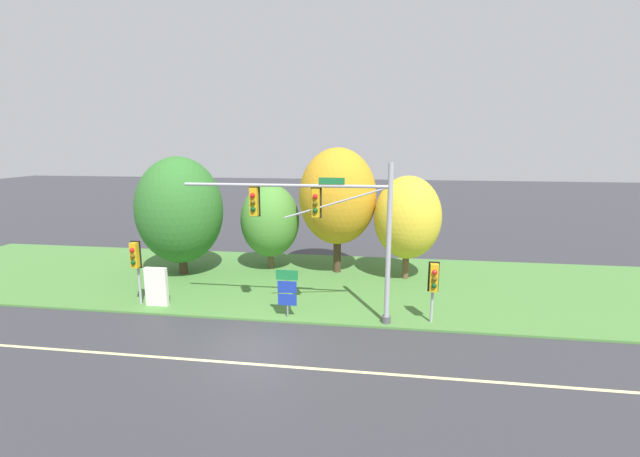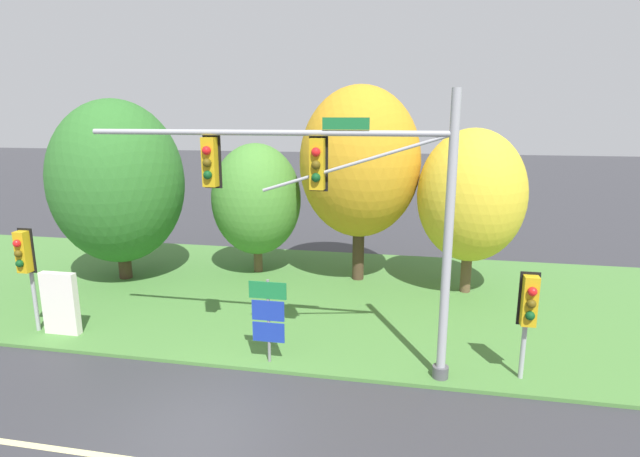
{
  "view_description": "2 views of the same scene",
  "coord_description": "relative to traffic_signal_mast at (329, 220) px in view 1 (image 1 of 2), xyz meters",
  "views": [
    {
      "loc": [
        4.78,
        -14.93,
        7.87
      ],
      "look_at": [
        1.99,
        4.47,
        3.94
      ],
      "focal_mm": 24.0,
      "sensor_mm": 36.0,
      "label": 1
    },
    {
      "loc": [
        4.37,
        -8.75,
        6.5
      ],
      "look_at": [
        1.85,
        4.2,
        3.5
      ],
      "focal_mm": 28.0,
      "sensor_mm": 36.0,
      "label": 2
    }
  ],
  "objects": [
    {
      "name": "grass_verge",
      "position": [
        -2.59,
        5.3,
        -4.57
      ],
      "size": [
        48.0,
        11.5,
        0.1
      ],
      "primitive_type": "cube",
      "color": "#477A38",
      "rests_on": "ground"
    },
    {
      "name": "tree_nearest_road",
      "position": [
        -9.57,
        5.64,
        -0.65
      ],
      "size": [
        5.03,
        5.03,
        7.02
      ],
      "color": "#423021",
      "rests_on": "grass_verge"
    },
    {
      "name": "tree_mid_verge",
      "position": [
        3.72,
        6.58,
        -0.93
      ],
      "size": [
        3.8,
        3.8,
        5.98
      ],
      "color": "brown",
      "rests_on": "grass_verge"
    },
    {
      "name": "pedestrian_signal_near_kerb",
      "position": [
        -9.35,
        0.39,
        -2.2
      ],
      "size": [
        0.46,
        0.55,
        3.2
      ],
      "color": "#9EA0A5",
      "rests_on": "grass_verge"
    },
    {
      "name": "pedestrian_signal_further_along",
      "position": [
        4.53,
        0.19,
        -2.55
      ],
      "size": [
        0.46,
        0.55,
        2.78
      ],
      "color": "#9EA0A5",
      "rests_on": "grass_verge"
    },
    {
      "name": "tree_left_of_mast",
      "position": [
        -4.59,
        7.48,
        -1.47
      ],
      "size": [
        3.62,
        3.62,
        5.32
      ],
      "color": "brown",
      "rests_on": "grass_verge"
    },
    {
      "name": "tree_behind_signpost",
      "position": [
        -0.37,
        7.29,
        0.12
      ],
      "size": [
        4.59,
        4.59,
        7.52
      ],
      "color": "#423021",
      "rests_on": "grass_verge"
    },
    {
      "name": "lane_stripe",
      "position": [
        -2.59,
        -4.15,
        -4.62
      ],
      "size": [
        36.0,
        0.16,
        0.01
      ],
      "primitive_type": "cube",
      "color": "beige",
      "rests_on": "ground"
    },
    {
      "name": "route_sign_post",
      "position": [
        -1.86,
        -0.03,
        -3.17
      ],
      "size": [
        1.0,
        0.08,
        2.28
      ],
      "color": "slate",
      "rests_on": "grass_verge"
    },
    {
      "name": "info_kiosk",
      "position": [
        -8.44,
        0.5,
        -3.58
      ],
      "size": [
        1.1,
        0.24,
        1.9
      ],
      "color": "silver",
      "rests_on": "grass_verge"
    },
    {
      "name": "ground_plane",
      "position": [
        -2.59,
        -2.95,
        -4.62
      ],
      "size": [
        160.0,
        160.0,
        0.0
      ],
      "primitive_type": "plane",
      "color": "#333338"
    },
    {
      "name": "traffic_signal_mast",
      "position": [
        0.0,
        0.0,
        0.0
      ],
      "size": [
        9.18,
        0.49,
        6.99
      ],
      "color": "#9EA0A5",
      "rests_on": "grass_verge"
    }
  ]
}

